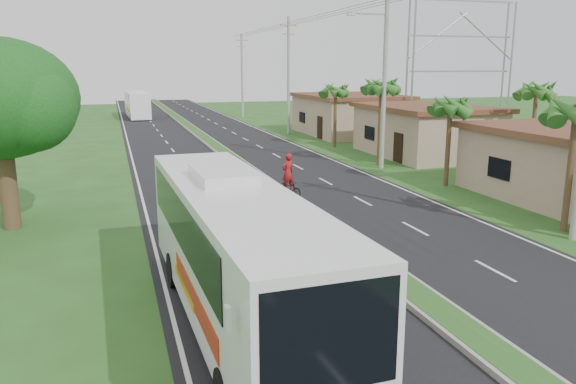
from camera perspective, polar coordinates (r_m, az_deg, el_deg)
name	(u,v)px	position (r m, az deg, el deg)	size (l,w,h in m)	color
ground	(396,284)	(17.44, 10.96, -9.12)	(180.00, 180.00, 0.00)	#284D1C
road_asphalt	(246,170)	(35.66, -4.34, 2.26)	(14.00, 160.00, 0.02)	black
median_strip	(246,168)	(35.64, -4.34, 2.41)	(1.20, 160.00, 0.18)	gray
lane_edge_left	(136,176)	(34.80, -15.14, 1.58)	(0.12, 160.00, 0.01)	silver
lane_edge_right	(343,165)	(37.71, 5.64, 2.79)	(0.12, 160.00, 0.01)	silver
shop_mid	(425,130)	(42.53, 13.78, 6.12)	(7.60, 10.60, 3.67)	#A1846D
shop_far	(349,114)	(54.93, 6.22, 7.87)	(8.60, 11.60, 3.82)	#A1846D
palm_verge_b	(450,106)	(31.44, 16.18, 8.41)	(2.40, 2.40, 5.05)	#473321
palm_verge_c	(381,87)	(37.16, 9.46, 10.48)	(2.40, 2.40, 5.85)	#473321
palm_verge_d	(336,90)	(45.59, 4.85, 10.24)	(2.40, 2.40, 5.25)	#473321
palm_behind_shop	(537,91)	(38.70, 23.95, 9.38)	(2.40, 2.40, 5.65)	#473321
utility_pole_b	(384,69)	(36.10, 9.77, 12.22)	(3.20, 0.28, 12.00)	gray
utility_pole_c	(289,75)	(54.70, 0.05, 11.85)	(1.60, 0.28, 11.00)	gray
utility_pole_d	(242,75)	(74.03, -4.69, 11.81)	(1.60, 0.28, 10.50)	gray
billboard_lattice	(460,62)	(53.34, 17.11, 12.53)	(10.18, 1.18, 12.07)	gray
coach_bus_main	(234,245)	(13.91, -5.48, -5.43)	(2.85, 11.86, 3.81)	silver
coach_bus_far	(137,103)	(75.45, -15.09, 8.72)	(2.77, 11.26, 3.26)	white
motorcyclist	(288,184)	(26.86, -0.02, 0.80)	(1.70, 1.06, 2.38)	black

